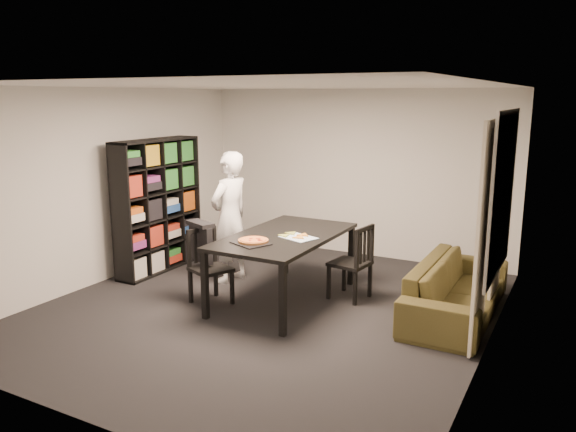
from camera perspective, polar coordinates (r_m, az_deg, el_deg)
The scene contains 16 objects.
room at distance 6.47m, azimuth -2.24°, elevation 1.50°, with size 5.01×5.51×2.61m.
window_pane at distance 6.20m, azimuth 21.00°, elevation 2.11°, with size 0.02×1.40×1.60m, color black.
window_frame at distance 6.20m, azimuth 20.96°, elevation 2.12°, with size 0.03×1.52×1.72m, color white.
curtain_left at distance 5.77m, azimuth 19.22°, elevation -2.00°, with size 0.03×0.70×2.25m, color beige.
curtain_right at distance 6.78m, azimuth 20.66°, elevation -0.08°, with size 0.03×0.70×2.25m, color beige.
bookshelf at distance 8.26m, azimuth -13.06°, elevation 1.05°, with size 0.35×1.50×1.90m, color black.
dining_table at distance 6.84m, azimuth -0.40°, elevation -2.51°, with size 1.12×2.01×0.84m.
chair_left at distance 6.93m, azimuth -8.26°, elevation -4.51°, with size 0.55×0.55×0.92m.
chair_right at distance 6.98m, azimuth 6.96°, elevation -4.23°, with size 0.50×0.50×0.94m.
draped_jacket at distance 6.97m, azimuth -8.86°, elevation -2.43°, with size 0.44×0.32×0.51m.
person at distance 7.60m, azimuth -5.93°, elevation -0.13°, with size 0.65×0.42×1.78m, color white.
baking_tray at distance 6.42m, azimuth -3.80°, elevation -2.78°, with size 0.40×0.32×0.01m, color black.
pepperoni_pizza at distance 6.46m, azimuth -3.55°, elevation -2.49°, with size 0.35×0.35×0.03m.
kitchen_towel at distance 6.67m, azimuth 1.07°, elevation -2.20°, with size 0.40×0.30×0.01m, color white.
pizza_slices at distance 6.74m, azimuth 0.66°, elevation -1.96°, with size 0.37×0.31×0.01m, color gold, non-canonical shape.
sofa at distance 6.80m, azimuth 16.79°, elevation -7.09°, with size 2.14×0.84×0.62m, color #3A3217.
Camera 1 is at (3.23, -5.47, 2.49)m, focal length 35.00 mm.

